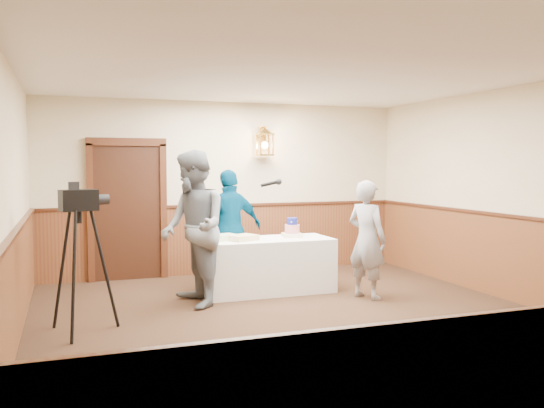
# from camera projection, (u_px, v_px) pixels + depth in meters

# --- Properties ---
(ground) EXTENTS (7.00, 7.00, 0.00)m
(ground) POSITION_uv_depth(u_px,v_px,m) (312.00, 329.00, 6.25)
(ground) COLOR #332113
(ground) RESTS_ON ground
(room_shell) EXTENTS (6.02, 7.02, 2.81)m
(room_shell) POSITION_uv_depth(u_px,v_px,m) (292.00, 188.00, 6.56)
(room_shell) COLOR beige
(room_shell) RESTS_ON ground
(display_table) EXTENTS (1.80, 0.80, 0.75)m
(display_table) POSITION_uv_depth(u_px,v_px,m) (267.00, 265.00, 8.06)
(display_table) COLOR white
(display_table) RESTS_ON ground
(tiered_cake) EXTENTS (0.30, 0.30, 0.27)m
(tiered_cake) POSITION_uv_depth(u_px,v_px,m) (292.00, 229.00, 8.24)
(tiered_cake) COLOR beige
(tiered_cake) RESTS_ON display_table
(sheet_cake_yellow) EXTENTS (0.45, 0.41, 0.08)m
(sheet_cake_yellow) POSITION_uv_depth(u_px,v_px,m) (243.00, 238.00, 7.85)
(sheet_cake_yellow) COLOR #E1C486
(sheet_cake_yellow) RESTS_ON display_table
(sheet_cake_green) EXTENTS (0.39, 0.35, 0.08)m
(sheet_cake_green) POSITION_uv_depth(u_px,v_px,m) (224.00, 237.00, 7.89)
(sheet_cake_green) COLOR #A9CB8F
(sheet_cake_green) RESTS_ON display_table
(interviewer) EXTENTS (1.59, 1.03, 1.97)m
(interviewer) POSITION_uv_depth(u_px,v_px,m) (193.00, 228.00, 7.21)
(interviewer) COLOR slate
(interviewer) RESTS_ON ground
(baker) EXTENTS (0.58, 0.68, 1.58)m
(baker) POSITION_uv_depth(u_px,v_px,m) (367.00, 240.00, 7.65)
(baker) COLOR gray
(baker) RESTS_ON ground
(assistant_p) EXTENTS (1.07, 0.62, 1.71)m
(assistant_p) POSITION_uv_depth(u_px,v_px,m) (230.00, 228.00, 8.42)
(assistant_p) COLOR navy
(assistant_p) RESTS_ON ground
(tv_camera_rig) EXTENTS (0.60, 0.56, 1.52)m
(tv_camera_rig) POSITION_uv_depth(u_px,v_px,m) (80.00, 269.00, 6.08)
(tv_camera_rig) COLOR black
(tv_camera_rig) RESTS_ON ground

